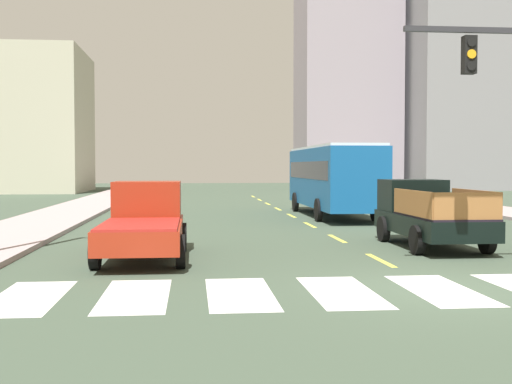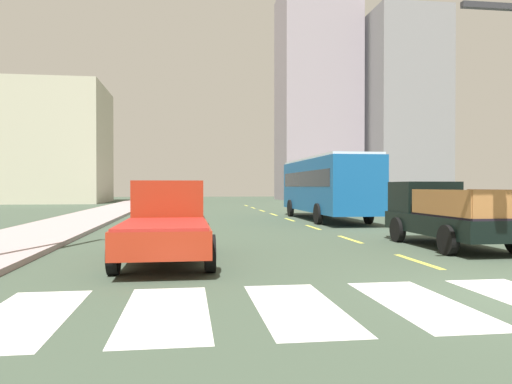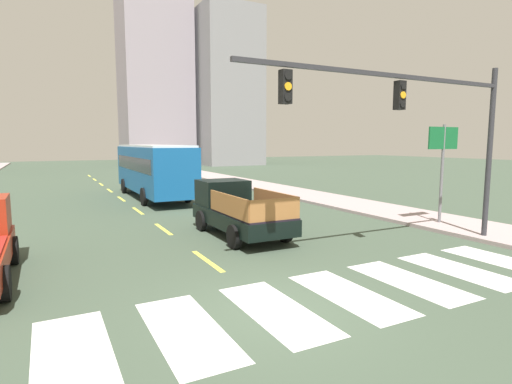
# 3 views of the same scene
# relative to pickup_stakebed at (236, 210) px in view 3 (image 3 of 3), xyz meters

# --- Properties ---
(ground_plane) EXTENTS (160.00, 160.00, 0.00)m
(ground_plane) POSITION_rel_pickup_stakebed_xyz_m (-2.25, -6.90, -0.94)
(ground_plane) COLOR #3C4B3B
(sidewalk_right) EXTENTS (3.42, 110.00, 0.15)m
(sidewalk_right) POSITION_rel_pickup_stakebed_xyz_m (8.65, 11.10, -0.86)
(sidewalk_right) COLOR #A49092
(sidewalk_right) RESTS_ON ground
(crosswalk_stripe_2) EXTENTS (1.22, 3.26, 0.01)m
(crosswalk_stripe_2) POSITION_rel_pickup_stakebed_xyz_m (-6.12, -6.90, -0.93)
(crosswalk_stripe_2) COLOR silver
(crosswalk_stripe_2) RESTS_ON ground
(crosswalk_stripe_3) EXTENTS (1.22, 3.26, 0.01)m
(crosswalk_stripe_3) POSITION_rel_pickup_stakebed_xyz_m (-4.19, -6.90, -0.93)
(crosswalk_stripe_3) COLOR silver
(crosswalk_stripe_3) RESTS_ON ground
(crosswalk_stripe_4) EXTENTS (1.22, 3.26, 0.01)m
(crosswalk_stripe_4) POSITION_rel_pickup_stakebed_xyz_m (-2.25, -6.90, -0.93)
(crosswalk_stripe_4) COLOR silver
(crosswalk_stripe_4) RESTS_ON ground
(crosswalk_stripe_5) EXTENTS (1.22, 3.26, 0.01)m
(crosswalk_stripe_5) POSITION_rel_pickup_stakebed_xyz_m (-0.32, -6.90, -0.93)
(crosswalk_stripe_5) COLOR silver
(crosswalk_stripe_5) RESTS_ON ground
(crosswalk_stripe_6) EXTENTS (1.22, 3.26, 0.01)m
(crosswalk_stripe_6) POSITION_rel_pickup_stakebed_xyz_m (1.61, -6.90, -0.93)
(crosswalk_stripe_6) COLOR silver
(crosswalk_stripe_6) RESTS_ON ground
(crosswalk_stripe_7) EXTENTS (1.22, 3.26, 0.01)m
(crosswalk_stripe_7) POSITION_rel_pickup_stakebed_xyz_m (3.54, -6.90, -0.93)
(crosswalk_stripe_7) COLOR silver
(crosswalk_stripe_7) RESTS_ON ground
(crosswalk_stripe_8) EXTENTS (1.22, 3.26, 0.01)m
(crosswalk_stripe_8) POSITION_rel_pickup_stakebed_xyz_m (5.47, -6.90, -0.93)
(crosswalk_stripe_8) COLOR silver
(crosswalk_stripe_8) RESTS_ON ground
(lane_dash_0) EXTENTS (0.16, 2.40, 0.01)m
(lane_dash_0) POSITION_rel_pickup_stakebed_xyz_m (-2.25, -2.90, -0.93)
(lane_dash_0) COLOR #DBD545
(lane_dash_0) RESTS_ON ground
(lane_dash_1) EXTENTS (0.16, 2.40, 0.01)m
(lane_dash_1) POSITION_rel_pickup_stakebed_xyz_m (-2.25, 2.10, -0.93)
(lane_dash_1) COLOR #DBD545
(lane_dash_1) RESTS_ON ground
(lane_dash_2) EXTENTS (0.16, 2.40, 0.01)m
(lane_dash_2) POSITION_rel_pickup_stakebed_xyz_m (-2.25, 7.10, -0.93)
(lane_dash_2) COLOR #DBD545
(lane_dash_2) RESTS_ON ground
(lane_dash_3) EXTENTS (0.16, 2.40, 0.01)m
(lane_dash_3) POSITION_rel_pickup_stakebed_xyz_m (-2.25, 12.10, -0.93)
(lane_dash_3) COLOR #DBD545
(lane_dash_3) RESTS_ON ground
(lane_dash_4) EXTENTS (0.16, 2.40, 0.01)m
(lane_dash_4) POSITION_rel_pickup_stakebed_xyz_m (-2.25, 17.10, -0.93)
(lane_dash_4) COLOR #DBD545
(lane_dash_4) RESTS_ON ground
(lane_dash_5) EXTENTS (0.16, 2.40, 0.01)m
(lane_dash_5) POSITION_rel_pickup_stakebed_xyz_m (-2.25, 22.10, -0.93)
(lane_dash_5) COLOR #DBD545
(lane_dash_5) RESTS_ON ground
(lane_dash_6) EXTENTS (0.16, 2.40, 0.01)m
(lane_dash_6) POSITION_rel_pickup_stakebed_xyz_m (-2.25, 27.10, -0.93)
(lane_dash_6) COLOR #DBD545
(lane_dash_6) RESTS_ON ground
(lane_dash_7) EXTENTS (0.16, 2.40, 0.01)m
(lane_dash_7) POSITION_rel_pickup_stakebed_xyz_m (-2.25, 32.10, -0.93)
(lane_dash_7) COLOR #DBD545
(lane_dash_7) RESTS_ON ground
(pickup_stakebed) EXTENTS (2.18, 5.20, 1.96)m
(pickup_stakebed) POSITION_rel_pickup_stakebed_xyz_m (0.00, 0.00, 0.00)
(pickup_stakebed) COLOR black
(pickup_stakebed) RESTS_ON ground
(city_bus) EXTENTS (2.72, 10.80, 3.32)m
(city_bus) POSITION_rel_pickup_stakebed_xyz_m (-0.35, 11.66, 1.02)
(city_bus) COLOR #155697
(city_bus) RESTS_ON ground
(traffic_signal_gantry) EXTENTS (10.00, 0.27, 6.00)m
(traffic_signal_gantry) POSITION_rel_pickup_stakebed_xyz_m (4.29, -4.97, 3.30)
(traffic_signal_gantry) COLOR #2D2D33
(traffic_signal_gantry) RESTS_ON ground
(direction_sign_green) EXTENTS (1.70, 0.12, 4.20)m
(direction_sign_green) POSITION_rel_pickup_stakebed_xyz_m (8.16, -2.59, 2.10)
(direction_sign_green) COLOR slate
(direction_sign_green) RESTS_ON ground
(tower_tall_centre) EXTENTS (10.09, 8.93, 27.68)m
(tower_tall_centre) POSITION_rel_pickup_stakebed_xyz_m (9.55, 50.65, 12.90)
(tower_tall_centre) COLOR gray
(tower_tall_centre) RESTS_ON ground
(block_mid_right) EXTENTS (9.06, 11.03, 23.92)m
(block_mid_right) POSITION_rel_pickup_stakebed_xyz_m (19.73, 47.02, 11.02)
(block_mid_right) COLOR gray
(block_mid_right) RESTS_ON ground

